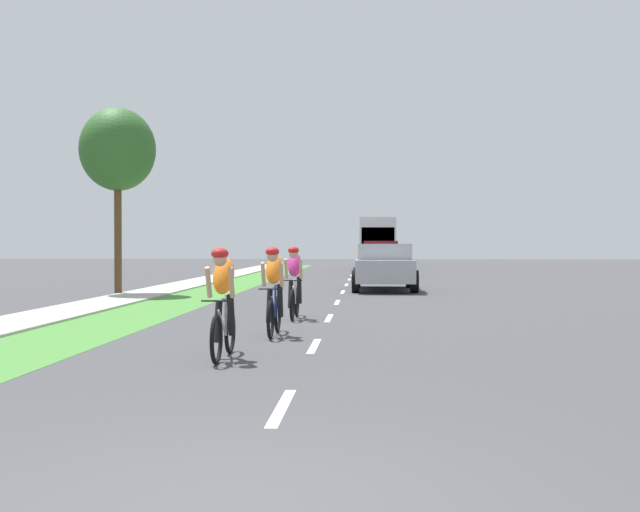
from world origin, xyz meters
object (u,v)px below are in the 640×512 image
Objects in this scene: suv_maroon at (380,257)px; bus_white at (377,240)px; street_tree_near at (118,150)px; pickup_silver at (384,267)px; cyclist_trailing at (274,290)px; cyclist_distant at (294,282)px; cyclist_lead at (223,302)px; sedan_black at (377,257)px.

bus_white is at bearing 89.89° from suv_maroon.
suv_maroon is 0.78× the size of street_tree_near.
street_tree_near reaches higher than pickup_silver.
cyclist_trailing and cyclist_distant have the same top height.
bus_white is 35.23m from street_tree_near.
cyclist_lead is 0.40× the size of sedan_black.
suv_maroon is 0.41× the size of bus_white.
cyclist_lead is 47.95m from bus_white.
cyclist_distant is 0.37× the size of suv_maroon.
cyclist_lead is at bearing -93.84° from sedan_black.
cyclist_lead is 0.15× the size of bus_white.
bus_white reaches higher than sedan_black.
cyclist_trailing is at bearing -94.98° from suv_maroon.
cyclist_trailing is at bearing -93.54° from sedan_black.
bus_white reaches higher than cyclist_trailing.
suv_maroon is at bearing 84.51° from cyclist_distant.
cyclist_distant is at bearing 88.84° from cyclist_trailing.
pickup_silver is at bearing 80.76° from cyclist_trailing.
bus_white reaches higher than cyclist_distant.
cyclist_distant is 0.34× the size of pickup_silver.
pickup_silver is 22.74m from sedan_black.
cyclist_trailing is at bearing -59.73° from street_tree_near.
cyclist_trailing is 0.40× the size of sedan_black.
pickup_silver reaches higher than cyclist_trailing.
cyclist_distant is (0.45, 5.99, 0.00)m from cyclist_lead.
cyclist_lead is 1.00× the size of cyclist_trailing.
bus_white is at bearing 86.74° from cyclist_lead.
sedan_black is at bearing 86.16° from cyclist_lead.
bus_white is (0.11, 31.28, 1.15)m from pickup_silver.
street_tree_near is at bearing 120.27° from cyclist_trailing.
street_tree_near is at bearing 113.60° from cyclist_lead.
cyclist_lead is 6.01m from cyclist_distant.
street_tree_near reaches higher than cyclist_distant.
street_tree_near reaches higher than cyclist_lead.
suv_maroon is at bearing 89.66° from pickup_silver.
street_tree_near is (-8.66, -2.73, 3.83)m from pickup_silver.
cyclist_trailing is 26.64m from suv_maroon.
bus_white is at bearing 89.79° from pickup_silver.
bus_white is (2.35, 45.03, 1.17)m from cyclist_trailing.
cyclist_trailing reaches higher than sedan_black.
sedan_black is at bearing 86.46° from cyclist_trailing.
sedan_black is 27.20m from street_tree_near.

